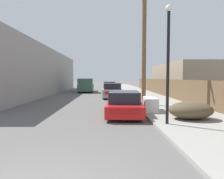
{
  "coord_description": "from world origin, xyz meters",
  "views": [
    {
      "loc": [
        1.27,
        -2.93,
        1.97
      ],
      "look_at": [
        1.7,
        12.43,
        1.06
      ],
      "focal_mm": 32.0,
      "sensor_mm": 36.0,
      "label": 1
    }
  ],
  "objects_px": {
    "utility_pole": "(144,44)",
    "car_parked_far": "(110,87)",
    "pickup_truck": "(86,85)",
    "street_lamp": "(168,56)",
    "brush_pile": "(191,110)",
    "parked_sports_car_red": "(124,104)",
    "discarded_fridge": "(150,104)",
    "car_parked_mid": "(112,91)"
  },
  "relations": [
    {
      "from": "parked_sports_car_red",
      "to": "car_parked_far",
      "type": "relative_size",
      "value": 1.06
    },
    {
      "from": "pickup_truck",
      "to": "street_lamp",
      "type": "height_order",
      "value": "street_lamp"
    },
    {
      "from": "car_parked_far",
      "to": "street_lamp",
      "type": "bearing_deg",
      "value": -82.47
    },
    {
      "from": "discarded_fridge",
      "to": "car_parked_mid",
      "type": "relative_size",
      "value": 0.41
    },
    {
      "from": "car_parked_mid",
      "to": "utility_pole",
      "type": "xyz_separation_m",
      "value": [
        2.06,
        -5.88,
        3.57
      ]
    },
    {
      "from": "discarded_fridge",
      "to": "car_parked_far",
      "type": "height_order",
      "value": "car_parked_far"
    },
    {
      "from": "utility_pole",
      "to": "street_lamp",
      "type": "distance_m",
      "value": 6.05
    },
    {
      "from": "utility_pole",
      "to": "discarded_fridge",
      "type": "bearing_deg",
      "value": -92.53
    },
    {
      "from": "parked_sports_car_red",
      "to": "street_lamp",
      "type": "bearing_deg",
      "value": -58.36
    },
    {
      "from": "car_parked_mid",
      "to": "pickup_truck",
      "type": "distance_m",
      "value": 8.46
    },
    {
      "from": "brush_pile",
      "to": "car_parked_mid",
      "type": "bearing_deg",
      "value": 106.77
    },
    {
      "from": "street_lamp",
      "to": "parked_sports_car_red",
      "type": "bearing_deg",
      "value": 118.05
    },
    {
      "from": "car_parked_mid",
      "to": "pickup_truck",
      "type": "bearing_deg",
      "value": 111.62
    },
    {
      "from": "discarded_fridge",
      "to": "car_parked_mid",
      "type": "height_order",
      "value": "car_parked_mid"
    },
    {
      "from": "car_parked_far",
      "to": "brush_pile",
      "type": "height_order",
      "value": "car_parked_far"
    },
    {
      "from": "pickup_truck",
      "to": "utility_pole",
      "type": "xyz_separation_m",
      "value": [
        5.38,
        -13.65,
        3.31
      ]
    },
    {
      "from": "car_parked_mid",
      "to": "pickup_truck",
      "type": "xyz_separation_m",
      "value": [
        -3.32,
        7.77,
        0.26
      ]
    },
    {
      "from": "discarded_fridge",
      "to": "utility_pole",
      "type": "bearing_deg",
      "value": 93.84
    },
    {
      "from": "parked_sports_car_red",
      "to": "utility_pole",
      "type": "height_order",
      "value": "utility_pole"
    },
    {
      "from": "discarded_fridge",
      "to": "car_parked_far",
      "type": "relative_size",
      "value": 0.39
    },
    {
      "from": "car_parked_mid",
      "to": "utility_pole",
      "type": "height_order",
      "value": "utility_pole"
    },
    {
      "from": "street_lamp",
      "to": "utility_pole",
      "type": "bearing_deg",
      "value": 88.58
    },
    {
      "from": "parked_sports_car_red",
      "to": "brush_pile",
      "type": "bearing_deg",
      "value": -30.06
    },
    {
      "from": "utility_pole",
      "to": "car_parked_mid",
      "type": "bearing_deg",
      "value": 109.31
    },
    {
      "from": "utility_pole",
      "to": "car_parked_far",
      "type": "bearing_deg",
      "value": 97.56
    },
    {
      "from": "parked_sports_car_red",
      "to": "street_lamp",
      "type": "distance_m",
      "value": 3.91
    },
    {
      "from": "car_parked_far",
      "to": "pickup_truck",
      "type": "height_order",
      "value": "pickup_truck"
    },
    {
      "from": "parked_sports_car_red",
      "to": "brush_pile",
      "type": "distance_m",
      "value": 3.43
    },
    {
      "from": "parked_sports_car_red",
      "to": "street_lamp",
      "type": "height_order",
      "value": "street_lamp"
    },
    {
      "from": "car_parked_far",
      "to": "street_lamp",
      "type": "distance_m",
      "value": 21.61
    },
    {
      "from": "pickup_truck",
      "to": "discarded_fridge",
      "type": "bearing_deg",
      "value": 105.52
    },
    {
      "from": "car_parked_far",
      "to": "utility_pole",
      "type": "relative_size",
      "value": 0.57
    },
    {
      "from": "parked_sports_car_red",
      "to": "street_lamp",
      "type": "xyz_separation_m",
      "value": [
        1.5,
        -2.81,
        2.26
      ]
    },
    {
      "from": "car_parked_mid",
      "to": "car_parked_far",
      "type": "bearing_deg",
      "value": 88.48
    },
    {
      "from": "discarded_fridge",
      "to": "pickup_truck",
      "type": "relative_size",
      "value": 0.31
    },
    {
      "from": "discarded_fridge",
      "to": "parked_sports_car_red",
      "type": "height_order",
      "value": "parked_sports_car_red"
    },
    {
      "from": "discarded_fridge",
      "to": "brush_pile",
      "type": "xyz_separation_m",
      "value": [
        1.32,
        -2.29,
        0.02
      ]
    },
    {
      "from": "car_parked_far",
      "to": "car_parked_mid",
      "type": "bearing_deg",
      "value": -87.57
    },
    {
      "from": "car_parked_mid",
      "to": "utility_pole",
      "type": "distance_m",
      "value": 7.18
    },
    {
      "from": "car_parked_far",
      "to": "pickup_truck",
      "type": "bearing_deg",
      "value": -148.01
    },
    {
      "from": "pickup_truck",
      "to": "street_lamp",
      "type": "relative_size",
      "value": 1.22
    },
    {
      "from": "parked_sports_car_red",
      "to": "utility_pole",
      "type": "distance_m",
      "value": 5.06
    }
  ]
}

